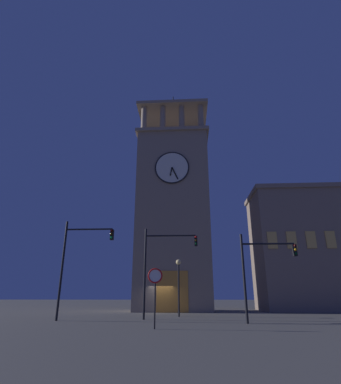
# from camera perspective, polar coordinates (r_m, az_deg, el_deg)

# --- Properties ---
(ground_plane) EXTENTS (200.00, 200.00, 0.00)m
(ground_plane) POSITION_cam_1_polar(r_m,az_deg,el_deg) (31.47, -1.97, -21.86)
(ground_plane) COLOR #56544F
(clocktower) EXTENTS (8.85, 6.97, 27.46)m
(clocktower) POSITION_cam_1_polar(r_m,az_deg,el_deg) (36.14, 0.56, -4.18)
(clocktower) COLOR gray
(clocktower) RESTS_ON ground_plane
(adjacent_wing_building) EXTENTS (14.50, 7.35, 13.55)m
(adjacent_wing_building) POSITION_cam_1_polar(r_m,az_deg,el_deg) (39.41, 26.05, -9.50)
(adjacent_wing_building) COLOR gray
(adjacent_wing_building) RESTS_ON ground_plane
(traffic_signal_near) EXTENTS (3.98, 0.41, 6.44)m
(traffic_signal_near) POSITION_cam_1_polar(r_m,az_deg,el_deg) (22.88, -1.75, -12.34)
(traffic_signal_near) COLOR black
(traffic_signal_near) RESTS_ON ground_plane
(traffic_signal_mid) EXTENTS (3.51, 0.41, 5.39)m
(traffic_signal_mid) POSITION_cam_1_polar(r_m,az_deg,el_deg) (20.42, 16.80, -12.82)
(traffic_signal_mid) COLOR black
(traffic_signal_mid) RESTS_ON ground_plane
(traffic_signal_far) EXTENTS (3.59, 0.41, 6.76)m
(traffic_signal_far) POSITION_cam_1_polar(r_m,az_deg,el_deg) (22.82, -17.09, -11.15)
(traffic_signal_far) COLOR black
(traffic_signal_far) RESTS_ON ground_plane
(street_lamp) EXTENTS (0.44, 0.44, 4.46)m
(street_lamp) POSITION_cam_1_polar(r_m,az_deg,el_deg) (25.82, 1.55, -15.46)
(street_lamp) COLOR black
(street_lamp) RESTS_ON ground_plane
(no_horn_sign) EXTENTS (0.78, 0.14, 2.96)m
(no_horn_sign) POSITION_cam_1_polar(r_m,az_deg,el_deg) (16.44, -2.92, -16.37)
(no_horn_sign) COLOR black
(no_horn_sign) RESTS_ON ground_plane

